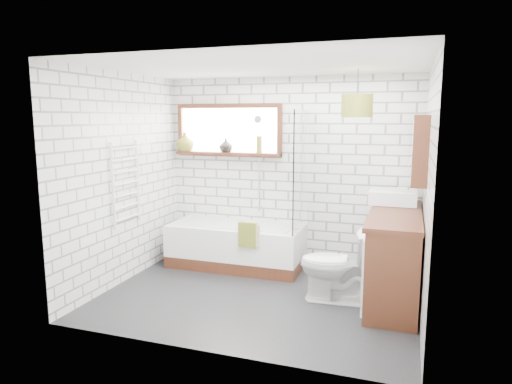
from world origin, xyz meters
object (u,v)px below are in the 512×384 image
(bathtub, at_px, (236,245))
(vanity, at_px, (394,255))
(toilet, at_px, (338,265))
(pendant, at_px, (357,106))
(basin, at_px, (393,197))

(bathtub, bearing_deg, vanity, -13.03)
(toilet, height_order, pendant, pendant)
(bathtub, height_order, pendant, pendant)
(vanity, bearing_deg, toilet, -153.11)
(vanity, distance_m, basin, 0.76)
(basin, height_order, pendant, pendant)
(basin, relative_size, toilet, 0.66)
(pendant, bearing_deg, basin, 40.20)
(bathtub, relative_size, basin, 3.30)
(bathtub, height_order, basin, basin)
(vanity, bearing_deg, basin, 96.84)
(bathtub, xyz_separation_m, basin, (1.97, 0.03, 0.76))
(bathtub, bearing_deg, basin, 0.85)
(vanity, relative_size, basin, 3.18)
(basin, relative_size, pendant, 1.56)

